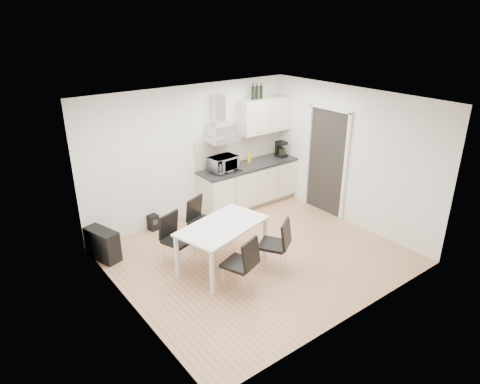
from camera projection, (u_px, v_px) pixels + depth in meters
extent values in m
plane|color=tan|center=(257.00, 255.00, 7.26)|extent=(4.50, 4.50, 0.00)
cube|color=white|center=(192.00, 153.00, 8.23)|extent=(4.50, 0.10, 2.60)
cube|color=white|center=(361.00, 232.00, 5.29)|extent=(4.50, 0.10, 2.60)
cube|color=white|center=(123.00, 223.00, 5.50)|extent=(0.10, 4.00, 2.60)
cube|color=white|center=(351.00, 157.00, 8.01)|extent=(0.10, 4.00, 2.60)
plane|color=white|center=(259.00, 102.00, 6.25)|extent=(4.50, 4.50, 0.00)
cube|color=white|center=(326.00, 163.00, 8.49)|extent=(0.08, 1.04, 2.10)
cube|color=beige|center=(247.00, 202.00, 9.16)|extent=(2.16, 0.52, 0.10)
cube|color=beige|center=(248.00, 184.00, 8.96)|extent=(2.20, 0.60, 0.76)
cube|color=#28282B|center=(249.00, 165.00, 8.79)|extent=(2.22, 0.64, 0.04)
cube|color=beige|center=(240.00, 147.00, 8.89)|extent=(2.20, 0.02, 0.58)
cube|color=beige|center=(264.00, 115.00, 8.80)|extent=(1.20, 0.35, 0.70)
cube|color=silver|center=(222.00, 134.00, 8.23)|extent=(0.60, 0.46, 0.30)
cube|color=silver|center=(218.00, 109.00, 8.14)|extent=(0.22, 0.20, 0.55)
imported|color=silver|center=(223.00, 162.00, 8.35)|extent=(0.56, 0.34, 0.37)
cube|color=yellow|center=(249.00, 158.00, 8.89)|extent=(0.08, 0.04, 0.18)
cylinder|color=brown|center=(283.00, 154.00, 9.25)|extent=(0.04, 0.04, 0.11)
cylinder|color=#4C6626|center=(286.00, 153.00, 9.29)|extent=(0.04, 0.04, 0.11)
cylinder|color=black|center=(253.00, 92.00, 8.44)|extent=(0.07, 0.07, 0.32)
cylinder|color=black|center=(257.00, 91.00, 8.49)|extent=(0.07, 0.07, 0.32)
cylinder|color=black|center=(261.00, 91.00, 8.55)|extent=(0.07, 0.07, 0.32)
cube|color=white|center=(222.00, 226.00, 6.67)|extent=(1.59, 1.15, 0.03)
cube|color=white|center=(212.00, 273.00, 6.13)|extent=(0.06, 0.06, 0.72)
cube|color=white|center=(265.00, 237.00, 7.09)|extent=(0.06, 0.06, 0.72)
cube|color=white|center=(177.00, 257.00, 6.53)|extent=(0.06, 0.06, 0.72)
cube|color=white|center=(232.00, 225.00, 7.50)|extent=(0.06, 0.06, 0.72)
cube|color=black|center=(103.00, 244.00, 7.07)|extent=(0.43, 0.68, 0.53)
cube|color=gold|center=(109.00, 232.00, 7.08)|extent=(0.17, 0.55, 0.08)
cube|color=black|center=(153.00, 222.00, 8.06)|extent=(0.20, 0.18, 0.30)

